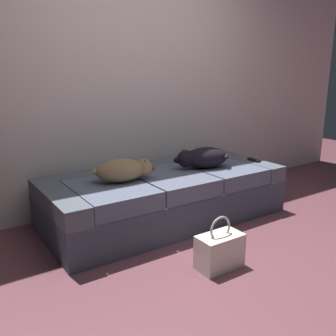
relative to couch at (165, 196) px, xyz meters
The scene contains 7 objects.
ground_plane 1.11m from the couch, 90.00° to the right, with size 10.00×10.00×0.00m, color brown.
back_wall 1.33m from the couch, 90.00° to the left, with size 6.40×0.10×2.80m, color silver.
couch is the anchor object (origin of this frame).
dog_tan 0.53m from the couch, behind, with size 0.55×0.31×0.19m.
dog_dark 0.50m from the couch, 10.38° to the right, with size 0.56×0.34×0.19m.
tv_remote 1.02m from the couch, ahead, with size 0.04×0.15×0.02m, color black.
handbag 0.96m from the couch, 99.96° to the right, with size 0.32×0.18×0.38m.
Camera 1 is at (-1.74, -1.57, 1.32)m, focal length 39.25 mm.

